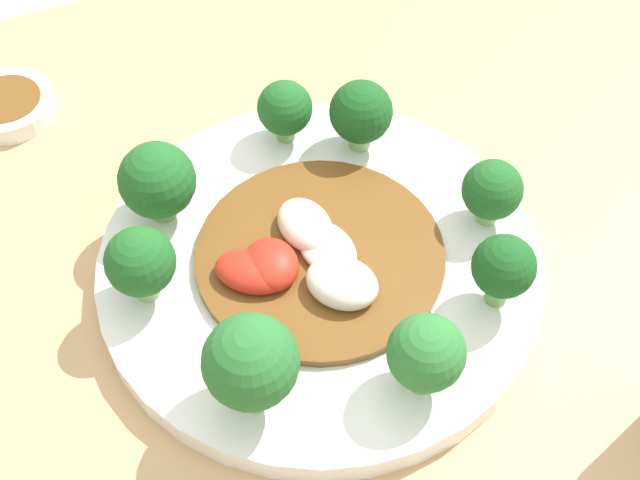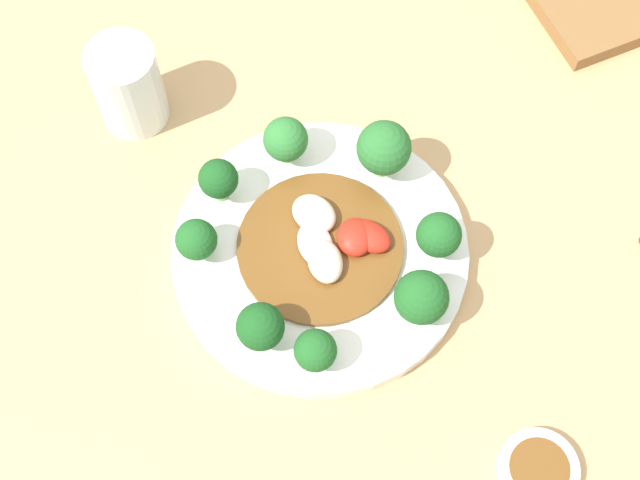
{
  "view_description": "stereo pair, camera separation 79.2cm",
  "coord_description": "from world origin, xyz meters",
  "px_view_note": "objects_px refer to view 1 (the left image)",
  "views": [
    {
      "loc": [
        0.09,
        0.28,
        1.24
      ],
      "look_at": [
        -0.05,
        -0.05,
        0.78
      ],
      "focal_mm": 50.0,
      "sensor_mm": 36.0,
      "label": 1
    },
    {
      "loc": [
        -0.1,
        -0.42,
        1.57
      ],
      "look_at": [
        -0.05,
        -0.05,
        0.78
      ],
      "focal_mm": 50.0,
      "sensor_mm": 36.0,
      "label": 2
    }
  ],
  "objects_px": {
    "broccoli_northwest": "(504,268)",
    "broccoli_north": "(426,354)",
    "broccoli_east": "(140,263)",
    "broccoli_south": "(285,109)",
    "sauce_dish": "(7,105)",
    "broccoli_northeast": "(251,363)",
    "plate": "(320,267)",
    "broccoli_southwest": "(361,113)",
    "broccoli_west": "(492,191)",
    "broccoli_southeast": "(157,181)",
    "stirfry_center": "(311,257)"
  },
  "relations": [
    {
      "from": "broccoli_northwest",
      "to": "broccoli_north",
      "type": "distance_m",
      "value": 0.08
    },
    {
      "from": "broccoli_east",
      "to": "broccoli_south",
      "type": "xyz_separation_m",
      "value": [
        -0.13,
        -0.1,
        -0.0
      ]
    },
    {
      "from": "sauce_dish",
      "to": "broccoli_northeast",
      "type": "bearing_deg",
      "value": 105.52
    },
    {
      "from": "plate",
      "to": "broccoli_east",
      "type": "xyz_separation_m",
      "value": [
        0.11,
        -0.02,
        0.04
      ]
    },
    {
      "from": "broccoli_east",
      "to": "broccoli_northeast",
      "type": "xyz_separation_m",
      "value": [
        -0.04,
        0.1,
        0.01
      ]
    },
    {
      "from": "broccoli_north",
      "to": "broccoli_northwest",
      "type": "bearing_deg",
      "value": -153.19
    },
    {
      "from": "plate",
      "to": "broccoli_east",
      "type": "height_order",
      "value": "broccoli_east"
    },
    {
      "from": "broccoli_east",
      "to": "sauce_dish",
      "type": "relative_size",
      "value": 0.77
    },
    {
      "from": "broccoli_southwest",
      "to": "broccoli_west",
      "type": "relative_size",
      "value": 1.11
    },
    {
      "from": "plate",
      "to": "sauce_dish",
      "type": "relative_size",
      "value": 4.06
    },
    {
      "from": "broccoli_west",
      "to": "broccoli_northeast",
      "type": "relative_size",
      "value": 0.71
    },
    {
      "from": "broccoli_southwest",
      "to": "broccoli_southeast",
      "type": "distance_m",
      "value": 0.15
    },
    {
      "from": "broccoli_southwest",
      "to": "broccoli_west",
      "type": "bearing_deg",
      "value": 117.62
    },
    {
      "from": "broccoli_southeast",
      "to": "stirfry_center",
      "type": "height_order",
      "value": "broccoli_southeast"
    },
    {
      "from": "broccoli_east",
      "to": "stirfry_center",
      "type": "bearing_deg",
      "value": 169.57
    },
    {
      "from": "broccoli_southeast",
      "to": "broccoli_south",
      "type": "bearing_deg",
      "value": -161.1
    },
    {
      "from": "broccoli_north",
      "to": "sauce_dish",
      "type": "xyz_separation_m",
      "value": [
        0.18,
        -0.35,
        -0.04
      ]
    },
    {
      "from": "broccoli_north",
      "to": "sauce_dish",
      "type": "bearing_deg",
      "value": -62.17
    },
    {
      "from": "plate",
      "to": "broccoli_northwest",
      "type": "height_order",
      "value": "broccoli_northwest"
    },
    {
      "from": "broccoli_northwest",
      "to": "broccoli_west",
      "type": "bearing_deg",
      "value": -114.22
    },
    {
      "from": "broccoli_northwest",
      "to": "broccoli_northeast",
      "type": "bearing_deg",
      "value": 2.58
    },
    {
      "from": "broccoli_northwest",
      "to": "sauce_dish",
      "type": "bearing_deg",
      "value": -50.75
    },
    {
      "from": "broccoli_south",
      "to": "stirfry_center",
      "type": "relative_size",
      "value": 0.3
    },
    {
      "from": "broccoli_southwest",
      "to": "broccoli_south",
      "type": "relative_size",
      "value": 1.13
    },
    {
      "from": "broccoli_northwest",
      "to": "stirfry_center",
      "type": "xyz_separation_m",
      "value": [
        0.1,
        -0.07,
        -0.03
      ]
    },
    {
      "from": "plate",
      "to": "stirfry_center",
      "type": "relative_size",
      "value": 1.79
    },
    {
      "from": "broccoli_southwest",
      "to": "stirfry_center",
      "type": "relative_size",
      "value": 0.34
    },
    {
      "from": "broccoli_southwest",
      "to": "broccoli_northwest",
      "type": "xyz_separation_m",
      "value": [
        -0.02,
        0.16,
        0.0
      ]
    },
    {
      "from": "broccoli_east",
      "to": "broccoli_north",
      "type": "distance_m",
      "value": 0.18
    },
    {
      "from": "broccoli_west",
      "to": "broccoli_southwest",
      "type": "bearing_deg",
      "value": -62.38
    },
    {
      "from": "plate",
      "to": "broccoli_northwest",
      "type": "xyz_separation_m",
      "value": [
        -0.09,
        0.07,
        0.04
      ]
    },
    {
      "from": "broccoli_west",
      "to": "broccoli_northwest",
      "type": "bearing_deg",
      "value": 65.78
    },
    {
      "from": "plate",
      "to": "broccoli_northeast",
      "type": "relative_size",
      "value": 4.19
    },
    {
      "from": "broccoli_north",
      "to": "broccoli_south",
      "type": "bearing_deg",
      "value": -90.17
    },
    {
      "from": "broccoli_north",
      "to": "broccoli_south",
      "type": "relative_size",
      "value": 1.17
    },
    {
      "from": "broccoli_southeast",
      "to": "broccoli_south",
      "type": "xyz_separation_m",
      "value": [
        -0.1,
        -0.04,
        -0.0
      ]
    },
    {
      "from": "broccoli_south",
      "to": "broccoli_northeast",
      "type": "relative_size",
      "value": 0.7
    },
    {
      "from": "broccoli_south",
      "to": "broccoli_southeast",
      "type": "bearing_deg",
      "value": 18.9
    },
    {
      "from": "broccoli_west",
      "to": "sauce_dish",
      "type": "relative_size",
      "value": 0.69
    },
    {
      "from": "broccoli_south",
      "to": "broccoli_northeast",
      "type": "xyz_separation_m",
      "value": [
        0.1,
        0.19,
        0.01
      ]
    },
    {
      "from": "broccoli_northwest",
      "to": "broccoli_northeast",
      "type": "height_order",
      "value": "broccoli_northeast"
    },
    {
      "from": "broccoli_east",
      "to": "broccoli_northeast",
      "type": "distance_m",
      "value": 0.11
    },
    {
      "from": "broccoli_northwest",
      "to": "sauce_dish",
      "type": "xyz_separation_m",
      "value": [
        0.26,
        -0.31,
        -0.04
      ]
    },
    {
      "from": "broccoli_north",
      "to": "broccoli_northeast",
      "type": "xyz_separation_m",
      "value": [
        0.1,
        -0.03,
        0.01
      ]
    },
    {
      "from": "broccoli_southwest",
      "to": "sauce_dish",
      "type": "distance_m",
      "value": 0.28
    },
    {
      "from": "broccoli_south",
      "to": "sauce_dish",
      "type": "relative_size",
      "value": 0.68
    },
    {
      "from": "broccoli_west",
      "to": "sauce_dish",
      "type": "distance_m",
      "value": 0.38
    },
    {
      "from": "broccoli_southeast",
      "to": "sauce_dish",
      "type": "bearing_deg",
      "value": -63.54
    },
    {
      "from": "broccoli_west",
      "to": "broccoli_northeast",
      "type": "bearing_deg",
      "value": 19.4
    },
    {
      "from": "broccoli_northwest",
      "to": "stirfry_center",
      "type": "bearing_deg",
      "value": -35.84
    }
  ]
}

